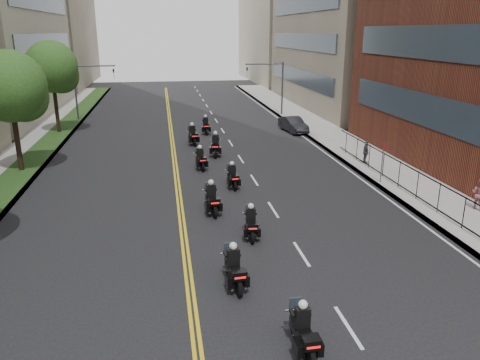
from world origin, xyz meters
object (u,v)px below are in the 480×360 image
object	(u,v)px
motorcycle_7	(216,146)
pedestrian_b	(480,194)
motorcycle_2	(234,270)
motorcycle_1	(303,333)
motorcycle_8	(193,136)
motorcycle_5	(232,177)
pedestrian_c	(366,152)
motorcycle_6	(200,160)
parked_sedan	(293,124)
motorcycle_9	(206,126)
motorcycle_3	(251,224)
motorcycle_4	(212,200)

from	to	relation	value
motorcycle_7	pedestrian_b	bearing A→B (deg)	-40.80
motorcycle_2	motorcycle_1	bearing A→B (deg)	-74.74
motorcycle_2	motorcycle_8	bearing A→B (deg)	85.71
motorcycle_5	pedestrian_c	xyz separation A→B (m)	(9.51, 3.11, 0.32)
motorcycle_5	motorcycle_6	distance (m)	4.37
motorcycle_6	motorcycle_7	size ratio (longest dim) A/B	0.89
pedestrian_b	parked_sedan	bearing A→B (deg)	-14.21
motorcycle_6	motorcycle_9	bearing A→B (deg)	76.47
motorcycle_3	motorcycle_4	xyz separation A→B (m)	(-1.38, 3.17, 0.06)
motorcycle_3	motorcycle_9	distance (m)	22.04
motorcycle_2	motorcycle_6	distance (m)	15.01
motorcycle_6	pedestrian_b	bearing A→B (deg)	-43.55
motorcycle_1	motorcycle_6	size ratio (longest dim) A/B	0.99
motorcycle_6	pedestrian_c	size ratio (longest dim) A/B	1.39
motorcycle_2	motorcycle_4	size ratio (longest dim) A/B	0.97
motorcycle_5	pedestrian_c	distance (m)	10.01
motorcycle_3	motorcycle_4	bearing A→B (deg)	119.11
motorcycle_5	parked_sedan	world-z (taller)	motorcycle_5
parked_sedan	motorcycle_1	bearing A→B (deg)	-112.89
motorcycle_6	motorcycle_8	world-z (taller)	motorcycle_8
motorcycle_7	motorcycle_9	distance (m)	7.76
motorcycle_8	parked_sedan	world-z (taller)	motorcycle_8
motorcycle_2	motorcycle_9	distance (m)	26.05
motorcycle_4	motorcycle_7	distance (m)	11.21
motorcycle_9	pedestrian_b	distance (m)	23.95
motorcycle_5	motorcycle_6	bearing A→B (deg)	107.57
motorcycle_3	pedestrian_b	bearing A→B (deg)	11.01
motorcycle_8	motorcycle_6	bearing A→B (deg)	-96.21
motorcycle_6	motorcycle_2	bearing A→B (deg)	-96.60
motorcycle_7	motorcycle_8	size ratio (longest dim) A/B	1.02
pedestrian_c	motorcycle_4	bearing A→B (deg)	127.27
motorcycle_8	parked_sedan	bearing A→B (deg)	14.06
motorcycle_9	parked_sedan	world-z (taller)	motorcycle_9
motorcycle_4	motorcycle_8	xyz separation A→B (m)	(0.07, 14.92, 0.02)
motorcycle_6	pedestrian_c	xyz separation A→B (m)	(11.01, -0.99, 0.29)
motorcycle_5	motorcycle_7	xyz separation A→B (m)	(-0.13, 7.34, 0.10)
motorcycle_8	parked_sedan	xyz separation A→B (m)	(9.24, 3.46, -0.03)
motorcycle_7	pedestrian_c	size ratio (longest dim) A/B	1.57
motorcycle_4	motorcycle_9	world-z (taller)	motorcycle_4
motorcycle_2	motorcycle_6	world-z (taller)	motorcycle_2
motorcycle_2	motorcycle_9	bearing A→B (deg)	82.60
motorcycle_2	motorcycle_8	world-z (taller)	motorcycle_8
motorcycle_5	motorcycle_8	size ratio (longest dim) A/B	0.88
motorcycle_5	motorcycle_9	distance (m)	15.10
motorcycle_2	motorcycle_7	distance (m)	18.31
motorcycle_5	parked_sedan	size ratio (longest dim) A/B	0.52
motorcycle_5	motorcycle_6	world-z (taller)	motorcycle_6
motorcycle_3	pedestrian_b	xyz separation A→B (m)	(11.77, 1.12, 0.34)
motorcycle_3	pedestrian_c	distance (m)	13.99
motorcycle_7	pedestrian_c	bearing A→B (deg)	-16.11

